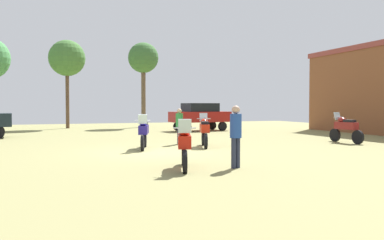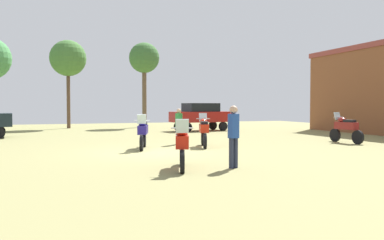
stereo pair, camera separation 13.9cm
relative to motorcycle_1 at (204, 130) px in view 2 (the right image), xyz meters
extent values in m
cube|color=olive|center=(-2.56, -1.01, -0.74)|extent=(44.00, 52.00, 0.02)
cylinder|color=black|center=(0.21, 0.67, -0.40)|extent=(0.31, 0.66, 0.65)
cylinder|color=black|center=(-0.22, -0.73, -0.40)|extent=(0.31, 0.66, 0.65)
cube|color=#B7210F|center=(-0.01, -0.03, 0.11)|extent=(0.71, 1.30, 0.36)
ellipsoid|color=#B7210F|center=(0.07, 0.24, 0.39)|extent=(0.45, 0.55, 0.24)
cube|color=black|center=(-0.07, -0.23, 0.35)|extent=(0.45, 0.62, 0.12)
cube|color=silver|center=(0.17, 0.54, 0.57)|extent=(0.39, 0.25, 0.39)
cylinder|color=#B7B7BC|center=(0.14, 0.45, 0.51)|extent=(0.60, 0.22, 0.04)
cylinder|color=black|center=(7.16, 0.12, -0.40)|extent=(0.16, 0.67, 0.66)
cylinder|color=black|center=(7.26, -1.36, -0.40)|extent=(0.16, 0.67, 0.66)
cube|color=maroon|center=(7.21, -0.62, 0.12)|extent=(0.44, 1.28, 0.36)
ellipsoid|color=maroon|center=(7.19, -0.34, 0.40)|extent=(0.35, 0.50, 0.24)
cube|color=black|center=(7.23, -0.84, 0.36)|extent=(0.34, 0.58, 0.12)
cube|color=silver|center=(7.17, -0.03, 0.58)|extent=(0.37, 0.18, 0.39)
cylinder|color=#B7B7BC|center=(7.18, -0.12, 0.52)|extent=(0.62, 0.08, 0.04)
cylinder|color=black|center=(-2.95, -0.71, -0.41)|extent=(0.30, 0.65, 0.64)
cylinder|color=black|center=(-2.50, 0.81, -0.41)|extent=(0.30, 0.65, 0.64)
cube|color=navy|center=(-2.73, 0.05, 0.09)|extent=(0.73, 1.40, 0.36)
ellipsoid|color=navy|center=(-2.81, -0.24, 0.37)|extent=(0.44, 0.55, 0.24)
cube|color=black|center=(-2.66, 0.28, 0.33)|extent=(0.45, 0.62, 0.12)
cube|color=silver|center=(-2.91, -0.56, 0.55)|extent=(0.39, 0.25, 0.39)
cylinder|color=#B7B7BC|center=(-2.88, -0.47, 0.49)|extent=(0.60, 0.21, 0.04)
cylinder|color=black|center=(-3.03, -6.22, -0.41)|extent=(0.30, 0.64, 0.63)
cylinder|color=black|center=(-2.59, -4.81, -0.41)|extent=(0.30, 0.64, 0.63)
cube|color=#B51A0D|center=(-2.81, -5.52, 0.08)|extent=(0.72, 1.30, 0.36)
ellipsoid|color=#B51A0D|center=(-2.89, -5.78, 0.36)|extent=(0.45, 0.55, 0.24)
cube|color=black|center=(-2.74, -5.31, 0.32)|extent=(0.45, 0.62, 0.12)
cube|color=silver|center=(-2.98, -6.08, 0.54)|extent=(0.39, 0.25, 0.39)
cylinder|color=#B7B7BC|center=(-2.96, -5.99, 0.48)|extent=(0.60, 0.22, 0.04)
cylinder|color=black|center=(2.51, 9.62, -0.41)|extent=(0.67, 0.32, 0.64)
cylinder|color=black|center=(2.29, 11.04, -0.41)|extent=(0.67, 0.32, 0.64)
cylinder|color=black|center=(5.40, 10.07, -0.41)|extent=(0.67, 0.32, 0.64)
cylinder|color=black|center=(5.17, 11.49, -0.41)|extent=(0.67, 0.32, 0.64)
cube|color=maroon|center=(3.84, 10.56, 0.29)|extent=(4.53, 2.44, 0.75)
cube|color=black|center=(3.84, 10.56, 0.97)|extent=(2.58, 1.93, 0.61)
cylinder|color=black|center=(-9.25, 9.31, -0.41)|extent=(0.66, 0.28, 0.64)
cylinder|color=#272D45|center=(-1.27, -5.86, -0.28)|extent=(0.14, 0.14, 0.89)
cylinder|color=#272D45|center=(-1.43, -5.91, -0.28)|extent=(0.14, 0.14, 0.89)
cylinder|color=#234695|center=(-1.35, -5.89, 0.51)|extent=(0.43, 0.43, 0.70)
sphere|color=tan|center=(-1.35, -5.89, 0.98)|extent=(0.24, 0.24, 0.24)
cylinder|color=#302B3E|center=(-0.70, 1.55, -0.32)|extent=(0.14, 0.14, 0.82)
cylinder|color=#302B3E|center=(-0.69, 1.38, -0.32)|extent=(0.14, 0.14, 0.82)
cylinder|color=#2B8239|center=(-0.69, 1.47, 0.41)|extent=(0.36, 0.36, 0.65)
sphere|color=tan|center=(-0.69, 1.47, 0.85)|extent=(0.22, 0.22, 0.22)
cylinder|color=brown|center=(-5.07, 17.01, 1.76)|extent=(0.28, 0.28, 4.97)
sphere|color=#427332|center=(-5.07, 17.01, 4.89)|extent=(2.87, 2.87, 2.87)
cylinder|color=brown|center=(1.08, 16.79, 1.92)|extent=(0.37, 0.37, 5.29)
sphere|color=#3B6931|center=(1.08, 16.79, 5.14)|extent=(2.56, 2.56, 2.56)
camera|label=1|loc=(-6.46, -16.32, 1.10)|focal=37.18mm
camera|label=2|loc=(-6.33, -16.36, 1.10)|focal=37.18mm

